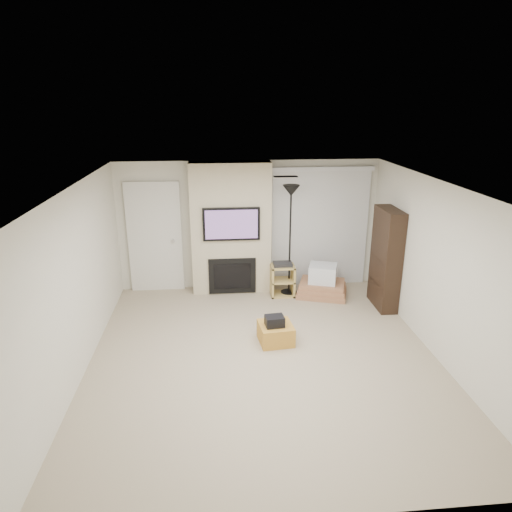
{
  "coord_description": "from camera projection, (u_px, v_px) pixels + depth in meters",
  "views": [
    {
      "loc": [
        -0.65,
        -5.79,
        3.55
      ],
      "look_at": [
        0.0,
        1.2,
        1.15
      ],
      "focal_mm": 32.0,
      "sensor_mm": 36.0,
      "label": 1
    }
  ],
  "objects": [
    {
      "name": "wall_front",
      "position": [
        301.0,
        402.0,
        3.67
      ],
      "size": [
        5.0,
        0.0,
        2.5
      ],
      "primitive_type": "cube",
      "rotation": [
        1.57,
        0.0,
        0.0
      ],
      "color": "beige",
      "rests_on": "ground"
    },
    {
      "name": "black_bag",
      "position": [
        275.0,
        321.0,
        6.91
      ],
      "size": [
        0.3,
        0.25,
        0.16
      ],
      "primitive_type": "cube",
      "rotation": [
        0.0,
        0.0,
        0.11
      ],
      "color": "black",
      "rests_on": "ottoman"
    },
    {
      "name": "wall_back",
      "position": [
        249.0,
        225.0,
        8.85
      ],
      "size": [
        5.0,
        0.0,
        2.5
      ],
      "primitive_type": "cube",
      "rotation": [
        1.57,
        0.0,
        0.0
      ],
      "color": "beige",
      "rests_on": "ground"
    },
    {
      "name": "floor_lamp",
      "position": [
        291.0,
        210.0,
        8.31
      ],
      "size": [
        0.31,
        0.31,
        2.11
      ],
      "color": "black",
      "rests_on": "floor"
    },
    {
      "name": "fireplace_wall",
      "position": [
        231.0,
        229.0,
        8.62
      ],
      "size": [
        1.5,
        0.47,
        2.5
      ],
      "color": "#C6B795",
      "rests_on": "floor"
    },
    {
      "name": "entry_door",
      "position": [
        155.0,
        238.0,
        8.72
      ],
      "size": [
        1.02,
        0.11,
        2.14
      ],
      "color": "silver",
      "rests_on": "floor"
    },
    {
      "name": "box_stack",
      "position": [
        322.0,
        284.0,
        8.7
      ],
      "size": [
        1.08,
        0.94,
        0.61
      ],
      "color": "#AB724E",
      "rests_on": "floor"
    },
    {
      "name": "ottoman",
      "position": [
        276.0,
        333.0,
        7.03
      ],
      "size": [
        0.55,
        0.55,
        0.3
      ],
      "primitive_type": "cube",
      "rotation": [
        0.0,
        0.0,
        0.11
      ],
      "color": "#C18830",
      "rests_on": "floor"
    },
    {
      "name": "av_stand",
      "position": [
        282.0,
        278.0,
        8.67
      ],
      "size": [
        0.45,
        0.38,
        0.66
      ],
      "color": "tan",
      "rests_on": "floor"
    },
    {
      "name": "wall_right",
      "position": [
        439.0,
        271.0,
        6.47
      ],
      "size": [
        0.0,
        5.5,
        2.5
      ],
      "primitive_type": "cube",
      "rotation": [
        1.57,
        0.0,
        1.57
      ],
      "color": "beige",
      "rests_on": "ground"
    },
    {
      "name": "ceiling",
      "position": [
        265.0,
        187.0,
        5.85
      ],
      "size": [
        5.0,
        5.5,
        0.0
      ],
      "primitive_type": "cube",
      "color": "white",
      "rests_on": "wall_back"
    },
    {
      "name": "wall_left",
      "position": [
        77.0,
        284.0,
        6.04
      ],
      "size": [
        0.0,
        5.5,
        2.5
      ],
      "primitive_type": "cube",
      "rotation": [
        1.57,
        0.0,
        1.57
      ],
      "color": "beige",
      "rests_on": "ground"
    },
    {
      "name": "vertical_blinds",
      "position": [
        320.0,
        223.0,
        8.91
      ],
      "size": [
        1.98,
        0.1,
        2.37
      ],
      "color": "silver",
      "rests_on": "floor"
    },
    {
      "name": "hvac_vent",
      "position": [
        286.0,
        177.0,
        6.64
      ],
      "size": [
        0.35,
        0.18,
        0.01
      ],
      "primitive_type": "cube",
      "color": "silver",
      "rests_on": "ceiling"
    },
    {
      "name": "bookshelf",
      "position": [
        386.0,
        259.0,
        8.04
      ],
      "size": [
        0.3,
        0.8,
        1.8
      ],
      "color": "black",
      "rests_on": "floor"
    },
    {
      "name": "floor",
      "position": [
        264.0,
        357.0,
        6.66
      ],
      "size": [
        5.0,
        5.5,
        0.0
      ],
      "primitive_type": "cube",
      "color": "tan",
      "rests_on": "ground"
    }
  ]
}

